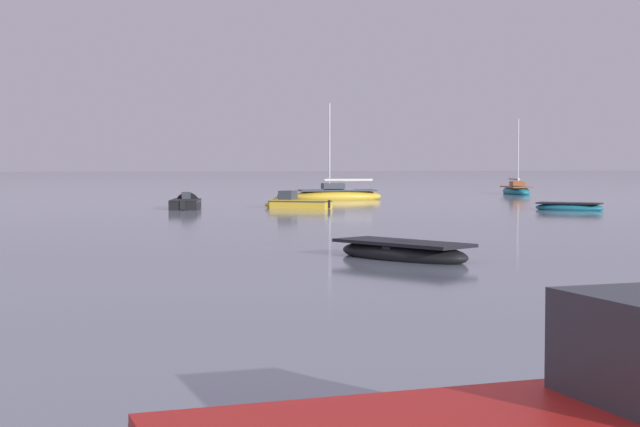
# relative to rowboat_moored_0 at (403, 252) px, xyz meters

# --- Properties ---
(rowboat_moored_0) EXTENTS (3.46, 4.84, 0.73)m
(rowboat_moored_0) POSITION_rel_rowboat_moored_0_xyz_m (0.00, 0.00, 0.00)
(rowboat_moored_0) COLOR black
(rowboat_moored_0) RESTS_ON ground
(motorboat_moored_1) EXTENTS (2.78, 5.01, 1.63)m
(motorboat_moored_1) POSITION_rel_rowboat_moored_0_xyz_m (-0.41, 34.38, 0.03)
(motorboat_moored_1) COLOR black
(motorboat_moored_1) RESTS_ON ground
(sailboat_moored_0) EXTENTS (3.66, 6.80, 7.29)m
(sailboat_moored_0) POSITION_rel_rowboat_moored_0_xyz_m (33.78, 54.43, 0.12)
(sailboat_moored_0) COLOR #197084
(sailboat_moored_0) RESTS_ON ground
(sailboat_moored_1) EXTENTS (7.22, 2.94, 7.87)m
(sailboat_moored_1) POSITION_rel_rowboat_moored_0_xyz_m (13.43, 45.95, 0.14)
(sailboat_moored_1) COLOR gold
(sailboat_moored_1) RESTS_ON ground
(rowboat_moored_2) EXTENTS (3.90, 3.85, 0.65)m
(rowboat_moored_2) POSITION_rel_rowboat_moored_0_xyz_m (21.14, 25.10, -0.02)
(rowboat_moored_2) COLOR #197084
(rowboat_moored_2) RESTS_ON ground
(motorboat_moored_3) EXTENTS (4.35, 3.76, 1.64)m
(motorboat_moored_3) POSITION_rel_rowboat_moored_0_xyz_m (5.90, 32.70, 0.05)
(motorboat_moored_3) COLOR gold
(motorboat_moored_3) RESTS_ON ground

